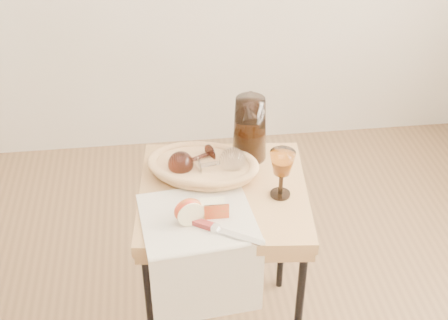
{
  "coord_description": "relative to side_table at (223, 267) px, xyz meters",
  "views": [
    {
      "loc": [
        0.2,
        -0.92,
        1.75
      ],
      "look_at": [
        0.38,
        0.52,
        0.75
      ],
      "focal_mm": 49.79,
      "sensor_mm": 36.0,
      "label": 1
    }
  ],
  "objects": [
    {
      "name": "apple_wedge",
      "position": [
        -0.04,
        -0.12,
        0.35
      ],
      "size": [
        0.07,
        0.04,
        0.05
      ],
      "primitive_type": "cube",
      "rotation": [
        0.0,
        0.0,
        -0.01
      ],
      "color": "beige",
      "rests_on": "tea_towel"
    },
    {
      "name": "pitcher",
      "position": [
        0.1,
        0.16,
        0.42
      ],
      "size": [
        0.21,
        0.26,
        0.25
      ],
      "primitive_type": null,
      "rotation": [
        0.0,
        0.0,
        0.28
      ],
      "color": "black",
      "rests_on": "side_table"
    },
    {
      "name": "goblet_lying_b",
      "position": [
        -0.01,
        0.06,
        0.37
      ],
      "size": [
        0.14,
        0.1,
        0.08
      ],
      "primitive_type": null,
      "rotation": [
        0.0,
        0.0,
        0.15
      ],
      "color": "white",
      "rests_on": "bread_basket"
    },
    {
      "name": "side_table",
      "position": [
        0.0,
        0.0,
        0.0
      ],
      "size": [
        0.54,
        0.54,
        0.63
      ],
      "primitive_type": null,
      "rotation": [
        0.0,
        0.0,
        -0.1
      ],
      "color": "olive",
      "rests_on": "floor"
    },
    {
      "name": "bread_basket",
      "position": [
        -0.05,
        0.08,
        0.34
      ],
      "size": [
        0.35,
        0.29,
        0.05
      ],
      "primitive_type": null,
      "rotation": [
        0.0,
        0.0,
        -0.3
      ],
      "color": "#99633A",
      "rests_on": "side_table"
    },
    {
      "name": "goblet_lying_a",
      "position": [
        -0.08,
        0.09,
        0.37
      ],
      "size": [
        0.15,
        0.13,
        0.08
      ],
      "primitive_type": null,
      "rotation": [
        0.0,
        0.0,
        3.61
      ],
      "color": "#451F18",
      "rests_on": "bread_basket"
    },
    {
      "name": "tea_towel",
      "position": [
        -0.09,
        -0.12,
        0.32
      ],
      "size": [
        0.34,
        0.31,
        0.01
      ],
      "primitive_type": "cube",
      "rotation": [
        0.0,
        0.0,
        0.11
      ],
      "color": "white",
      "rests_on": "side_table"
    },
    {
      "name": "apple_half",
      "position": [
        -0.11,
        -0.14,
        0.36
      ],
      "size": [
        0.09,
        0.06,
        0.07
      ],
      "primitive_type": "ellipsoid",
      "rotation": [
        0.0,
        0.0,
        0.28
      ],
      "color": "red",
      "rests_on": "tea_towel"
    },
    {
      "name": "table_knife",
      "position": [
        -0.04,
        -0.19,
        0.33
      ],
      "size": [
        0.21,
        0.14,
        0.02
      ],
      "primitive_type": null,
      "rotation": [
        0.0,
        0.0,
        -0.57
      ],
      "color": "silver",
      "rests_on": "tea_towel"
    },
    {
      "name": "wine_goblet",
      "position": [
        0.16,
        -0.05,
        0.39
      ],
      "size": [
        0.09,
        0.09,
        0.15
      ],
      "primitive_type": null,
      "rotation": [
        0.0,
        0.0,
        0.3
      ],
      "color": "white",
      "rests_on": "side_table"
    }
  ]
}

